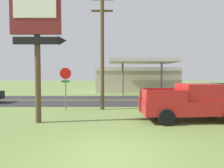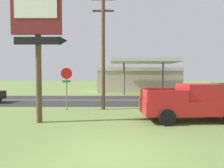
% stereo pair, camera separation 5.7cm
% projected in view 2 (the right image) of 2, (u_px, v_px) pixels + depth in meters
% --- Properties ---
extents(ground_plane, '(180.00, 180.00, 0.00)m').
position_uv_depth(ground_plane, '(110.00, 156.00, 5.71)').
color(ground_plane, olive).
extents(road_asphalt, '(140.00, 8.00, 0.02)m').
position_uv_depth(road_asphalt, '(112.00, 100.00, 18.70)').
color(road_asphalt, '#2B2B2D').
rests_on(road_asphalt, ground).
extents(road_centre_line, '(126.00, 0.20, 0.01)m').
position_uv_depth(road_centre_line, '(112.00, 100.00, 18.70)').
color(road_centre_line, gold).
rests_on(road_centre_line, road_asphalt).
extents(motel_sign, '(2.76, 0.54, 6.99)m').
position_uv_depth(motel_sign, '(38.00, 28.00, 9.47)').
color(motel_sign, brown).
rests_on(motel_sign, ground).
extents(stop_sign, '(0.80, 0.08, 2.95)m').
position_uv_depth(stop_sign, '(67.00, 81.00, 13.14)').
color(stop_sign, slate).
rests_on(stop_sign, ground).
extents(utility_pole, '(1.65, 0.26, 8.20)m').
position_uv_depth(utility_pole, '(103.00, 48.00, 13.45)').
color(utility_pole, brown).
rests_on(utility_pole, ground).
extents(gas_station, '(12.00, 11.50, 4.40)m').
position_uv_depth(gas_station, '(138.00, 79.00, 29.29)').
color(gas_station, beige).
rests_on(gas_station, ground).
extents(pickup_red_parked_on_lawn, '(5.30, 2.45, 1.96)m').
position_uv_depth(pickup_red_parked_on_lawn, '(192.00, 103.00, 10.15)').
color(pickup_red_parked_on_lawn, red).
rests_on(pickup_red_parked_on_lawn, ground).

